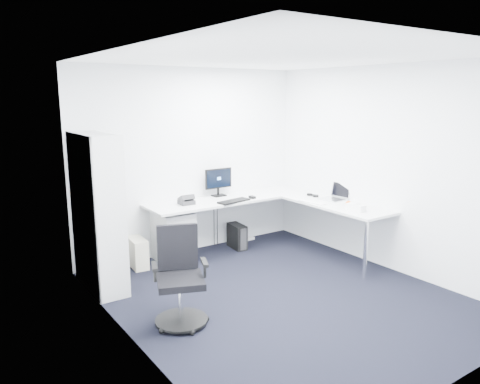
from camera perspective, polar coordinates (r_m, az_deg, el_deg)
ground at (r=5.62m, az=4.96°, el=-12.55°), size 4.20×4.20×0.00m
ceiling at (r=5.14m, az=5.51°, el=16.09°), size 4.20×4.20×0.00m
wall_back at (r=6.93m, az=-5.98°, el=3.74°), size 3.60×0.02×2.70m
wall_front at (r=3.88m, az=25.52°, el=-3.67°), size 3.60×0.02×2.70m
wall_left at (r=4.30m, az=-13.52°, el=-1.41°), size 0.02×4.20×2.70m
wall_right at (r=6.50m, az=17.52°, el=2.73°), size 0.02×4.20×2.70m
l_desk at (r=6.83m, az=1.09°, el=-4.44°), size 2.76×1.55×0.81m
drawer_pedestal at (r=6.70m, az=-8.16°, el=-5.34°), size 0.46×0.57×0.70m
bookshelf at (r=5.79m, az=-16.96°, el=-2.42°), size 0.37×0.94×1.88m
task_chair at (r=4.82m, az=-7.29°, el=-10.38°), size 0.73×0.73×1.00m
black_pc_tower at (r=7.20m, az=-0.38°, el=-5.40°), size 0.21×0.40×0.37m
beige_pc_tower at (r=6.57m, az=-12.38°, el=-7.25°), size 0.23×0.44×0.40m
power_strip at (r=7.57m, az=0.52°, el=-5.84°), size 0.38×0.07×0.04m
monitor at (r=7.05m, az=-2.61°, el=1.23°), size 0.45×0.15×0.43m
black_keyboard at (r=6.69m, az=-0.75°, el=-1.11°), size 0.52×0.26×0.02m
mouse at (r=6.93m, az=1.50°, el=-0.63°), size 0.08×0.12×0.04m
desk_phone at (r=6.58m, az=-6.56°, el=-0.90°), size 0.20×0.20×0.14m
laptop at (r=6.92m, az=11.13°, el=0.02°), size 0.37×0.36×0.25m
white_keyboard at (r=6.73m, az=8.76°, el=-1.23°), size 0.18×0.44×0.01m
headphones at (r=7.16m, az=8.84°, el=-0.30°), size 0.13×0.20×0.05m
orange_fruit at (r=6.54m, az=13.09°, el=-1.44°), size 0.09×0.09×0.09m
tissue_box at (r=6.37m, az=13.94°, el=-1.84°), size 0.15×0.26×0.09m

